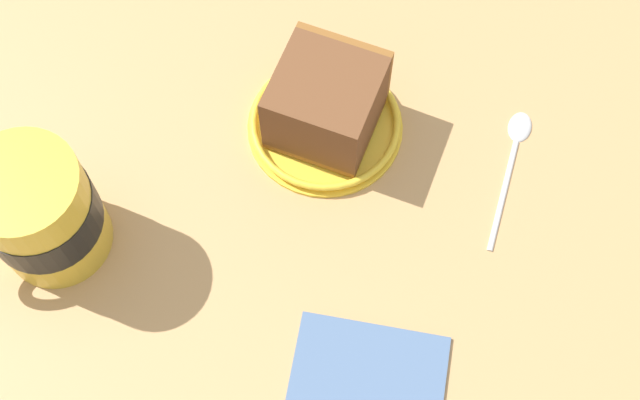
# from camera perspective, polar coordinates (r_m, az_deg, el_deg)

# --- Properties ---
(ground_plane) EXTENTS (1.38, 1.38, 0.04)m
(ground_plane) POSITION_cam_1_polar(r_m,az_deg,el_deg) (0.75, -2.59, 1.89)
(ground_plane) COLOR tan
(small_plate) EXTENTS (0.13, 0.13, 0.01)m
(small_plate) POSITION_cam_1_polar(r_m,az_deg,el_deg) (0.74, 0.34, 5.03)
(small_plate) COLOR yellow
(small_plate) RESTS_ON ground_plane
(cake_slice) EXTENTS (0.11, 0.11, 0.07)m
(cake_slice) POSITION_cam_1_polar(r_m,az_deg,el_deg) (0.71, 0.43, 6.56)
(cake_slice) COLOR brown
(cake_slice) RESTS_ON small_plate
(tea_mug) EXTENTS (0.09, 0.11, 0.11)m
(tea_mug) POSITION_cam_1_polar(r_m,az_deg,el_deg) (0.68, -18.06, -0.75)
(tea_mug) COLOR gold
(tea_mug) RESTS_ON ground_plane
(teaspoon) EXTENTS (0.13, 0.05, 0.01)m
(teaspoon) POSITION_cam_1_polar(r_m,az_deg,el_deg) (0.75, 12.73, 3.32)
(teaspoon) COLOR silver
(teaspoon) RESTS_ON ground_plane
(folded_napkin) EXTENTS (0.12, 0.13, 0.01)m
(folded_napkin) POSITION_cam_1_polar(r_m,az_deg,el_deg) (0.66, 3.06, -12.33)
(folded_napkin) COLOR slate
(folded_napkin) RESTS_ON ground_plane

